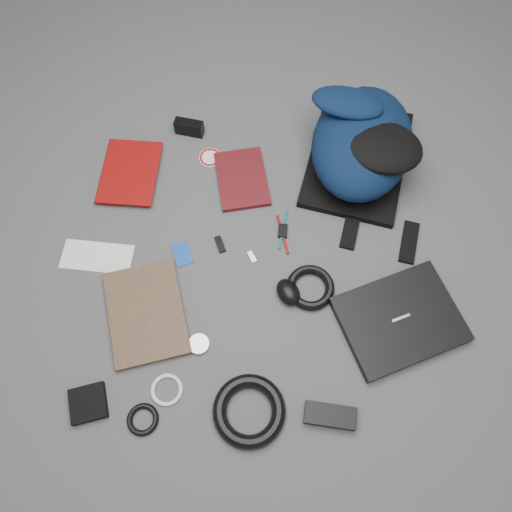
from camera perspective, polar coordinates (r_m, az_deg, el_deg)
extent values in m
plane|color=#4F4F51|center=(1.48, 0.00, -0.32)|extent=(4.00, 4.00, 0.00)
cube|color=black|center=(1.46, 16.08, -6.99)|extent=(0.36, 0.31, 0.03)
imported|color=maroon|center=(1.69, -17.19, 9.26)|extent=(0.23, 0.28, 0.03)
imported|color=#AF700C|center=(1.46, -16.47, -7.21)|extent=(0.23, 0.30, 0.02)
cube|color=white|center=(1.56, -17.71, -0.08)|extent=(0.23, 0.15, 0.00)
cube|color=#450D10|center=(1.61, -1.62, 8.80)|extent=(0.16, 0.22, 0.02)
cube|color=black|center=(1.72, -7.65, 14.35)|extent=(0.10, 0.07, 0.05)
cylinder|color=white|center=(1.67, -5.25, 11.15)|extent=(0.09, 0.09, 0.00)
cylinder|color=#0D787A|center=(1.52, 3.13, 3.10)|extent=(0.06, 0.13, 0.01)
cylinder|color=#A4100C|center=(1.51, 3.05, 2.49)|extent=(0.02, 0.13, 0.01)
cube|color=#164BA7|center=(1.50, -8.46, 0.23)|extent=(0.06, 0.08, 0.00)
cube|color=black|center=(1.50, -4.13, 1.34)|extent=(0.03, 0.06, 0.01)
cube|color=silver|center=(1.48, -0.47, -0.10)|extent=(0.03, 0.04, 0.01)
cube|color=black|center=(1.52, 3.08, 2.87)|extent=(0.04, 0.05, 0.01)
ellipsoid|color=black|center=(1.42, 3.72, -4.15)|extent=(0.09, 0.10, 0.04)
cylinder|color=silver|center=(1.43, -11.31, -7.96)|extent=(0.05, 0.05, 0.01)
cylinder|color=#A2A2A4|center=(1.40, -6.54, -9.97)|extent=(0.07, 0.07, 0.01)
torus|color=black|center=(1.44, 6.23, -3.59)|extent=(0.17, 0.17, 0.03)
cube|color=black|center=(1.36, 8.48, -17.59)|extent=(0.14, 0.09, 0.03)
torus|color=black|center=(1.35, -0.78, -17.28)|extent=(0.22, 0.22, 0.04)
cube|color=black|center=(1.43, -18.63, -15.68)|extent=(0.10, 0.10, 0.02)
torus|color=black|center=(1.39, -12.81, -17.75)|extent=(0.09, 0.09, 0.02)
torus|color=white|center=(1.39, -10.17, -14.82)|extent=(0.09, 0.09, 0.01)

